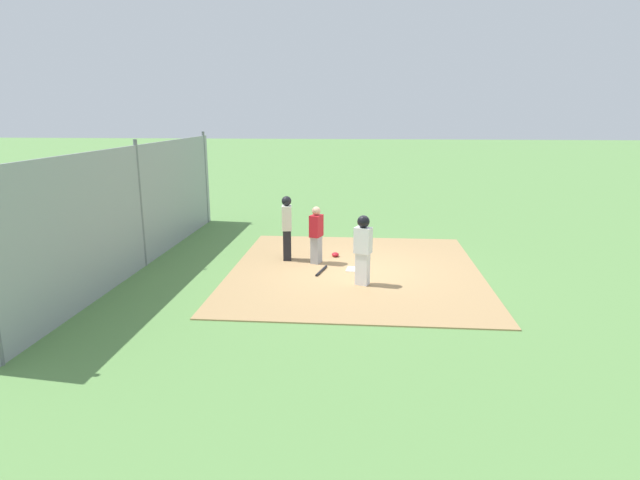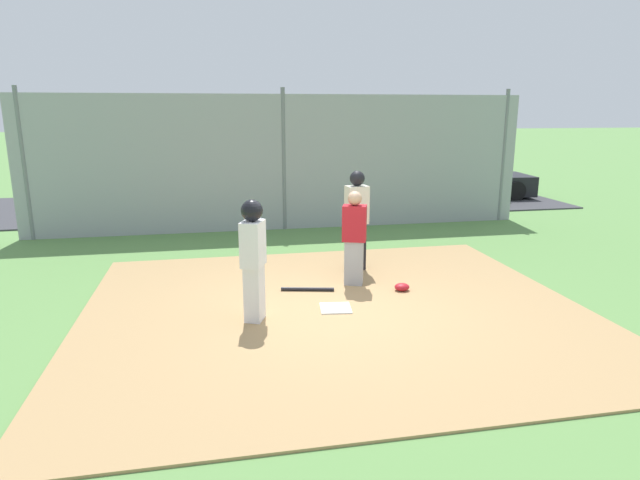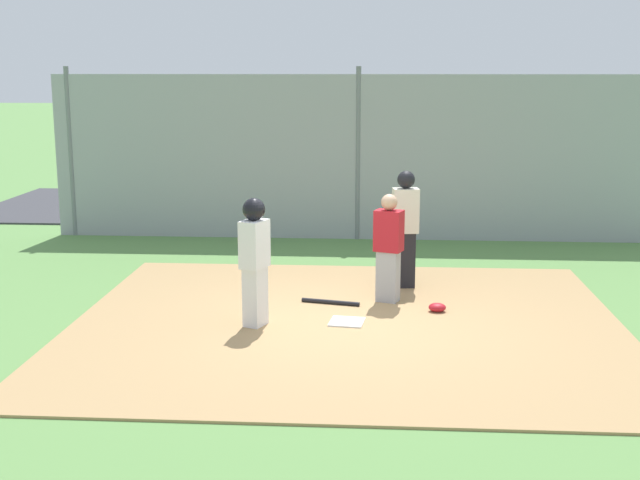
# 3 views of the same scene
# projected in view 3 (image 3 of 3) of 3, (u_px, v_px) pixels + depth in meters

# --- Properties ---
(ground_plane) EXTENTS (140.00, 140.00, 0.00)m
(ground_plane) POSITION_uv_depth(u_px,v_px,m) (347.00, 325.00, 10.92)
(ground_plane) COLOR #5B8947
(dirt_infield) EXTENTS (7.20, 6.40, 0.03)m
(dirt_infield) POSITION_uv_depth(u_px,v_px,m) (347.00, 324.00, 10.92)
(dirt_infield) COLOR #A88456
(dirt_infield) RESTS_ON ground_plane
(home_plate) EXTENTS (0.49, 0.49, 0.02)m
(home_plate) POSITION_uv_depth(u_px,v_px,m) (347.00, 322.00, 10.91)
(home_plate) COLOR white
(home_plate) RESTS_ON dirt_infield
(catcher) EXTENTS (0.45, 0.37, 1.55)m
(catcher) POSITION_uv_depth(u_px,v_px,m) (389.00, 247.00, 11.75)
(catcher) COLOR #9E9EA3
(catcher) RESTS_ON dirt_infield
(umpire) EXTENTS (0.41, 0.31, 1.78)m
(umpire) POSITION_uv_depth(u_px,v_px,m) (405.00, 226.00, 12.52)
(umpire) COLOR black
(umpire) RESTS_ON dirt_infield
(runner) EXTENTS (0.38, 0.45, 1.67)m
(runner) POSITION_uv_depth(u_px,v_px,m) (255.00, 253.00, 10.61)
(runner) COLOR silver
(runner) RESTS_ON dirt_infield
(baseball_bat) EXTENTS (0.84, 0.25, 0.06)m
(baseball_bat) POSITION_uv_depth(u_px,v_px,m) (330.00, 302.00, 11.76)
(baseball_bat) COLOR black
(baseball_bat) RESTS_ON dirt_infield
(catcher_mask) EXTENTS (0.24, 0.20, 0.12)m
(catcher_mask) POSITION_uv_depth(u_px,v_px,m) (437.00, 307.00, 11.39)
(catcher_mask) COLOR #B21923
(catcher_mask) RESTS_ON dirt_infield
(backstop_fence) EXTENTS (12.00, 0.10, 3.35)m
(backstop_fence) POSITION_uv_depth(u_px,v_px,m) (358.00, 158.00, 16.11)
(backstop_fence) COLOR #93999E
(backstop_fence) RESTS_ON ground_plane
(parking_lot) EXTENTS (18.00, 5.20, 0.04)m
(parking_lot) POSITION_uv_depth(u_px,v_px,m) (361.00, 208.00, 19.97)
(parking_lot) COLOR #38383D
(parking_lot) RESTS_ON ground_plane
(parked_car_dark) EXTENTS (4.34, 2.19, 1.28)m
(parked_car_dark) POSITION_uv_depth(u_px,v_px,m) (635.00, 186.00, 19.37)
(parked_car_dark) COLOR black
(parked_car_dark) RESTS_ON parking_lot
(parked_car_white) EXTENTS (4.21, 1.90, 1.28)m
(parked_car_white) POSITION_uv_depth(u_px,v_px,m) (482.00, 188.00, 19.11)
(parked_car_white) COLOR silver
(parked_car_white) RESTS_ON parking_lot
(parked_car_blue) EXTENTS (4.39, 2.32, 1.28)m
(parked_car_blue) POSITION_uv_depth(u_px,v_px,m) (365.00, 182.00, 20.03)
(parked_car_blue) COLOR #28428C
(parked_car_blue) RESTS_ON parking_lot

